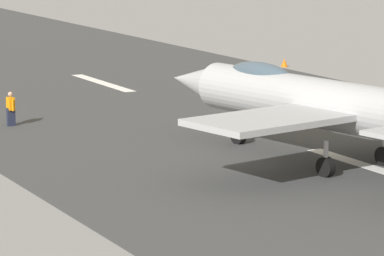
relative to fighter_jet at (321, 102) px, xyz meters
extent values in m
plane|color=gray|center=(-0.85, -1.24, -2.45)|extent=(400.00, 400.00, 0.00)
cube|color=#3B3C3D|center=(-0.85, -1.24, -2.44)|extent=(240.00, 26.00, 0.02)
cube|color=white|center=(-1.72, -1.24, -2.43)|extent=(8.00, 0.70, 0.00)
cube|color=white|center=(24.52, -1.24, -2.43)|extent=(8.00, 0.70, 0.00)
cylinder|color=#A5A8AB|center=(-0.11, -0.02, -0.07)|extent=(13.20, 4.36, 1.96)
cone|color=#A5A8AB|center=(7.79, 1.48, -0.07)|extent=(3.27, 2.20, 1.66)
ellipsoid|color=#3F5160|center=(3.51, 0.67, 0.66)|extent=(3.74, 1.75, 1.10)
cube|color=#A5A8AB|center=(-1.80, 3.52, -0.17)|extent=(4.39, 6.16, 0.24)
cylinder|color=silver|center=(4.83, 0.92, -1.75)|extent=(0.18, 0.18, 1.40)
cylinder|color=black|center=(4.83, 0.92, -2.07)|extent=(0.80, 0.44, 0.76)
cylinder|color=silver|center=(-2.17, 1.22, -1.75)|extent=(0.18, 0.18, 1.40)
cylinder|color=black|center=(-2.17, 1.22, -2.07)|extent=(0.80, 0.44, 0.76)
cylinder|color=silver|center=(-1.57, -1.93, -1.75)|extent=(0.18, 0.18, 1.40)
cylinder|color=black|center=(-1.57, -1.93, -2.07)|extent=(0.80, 0.44, 0.76)
cube|color=#1E2338|center=(13.47, 8.11, -2.02)|extent=(0.24, 0.36, 0.85)
cube|color=orange|center=(13.47, 8.11, -1.39)|extent=(0.45, 0.29, 0.58)
sphere|color=tan|center=(13.47, 8.11, -0.95)|extent=(0.22, 0.22, 0.22)
cylinder|color=orange|center=(13.77, 8.11, -1.42)|extent=(0.10, 0.10, 0.55)
cylinder|color=orange|center=(13.17, 8.10, -1.42)|extent=(0.10, 0.10, 0.55)
cone|color=orange|center=(25.98, -14.72, -2.17)|extent=(0.44, 0.44, 0.55)
camera|label=1|loc=(-36.56, 24.85, 6.98)|focal=106.85mm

